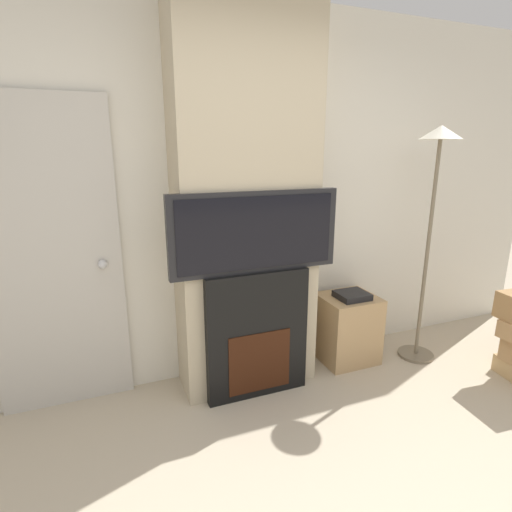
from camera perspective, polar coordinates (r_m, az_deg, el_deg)
wall_back at (r=2.97m, az=-3.04°, el=8.16°), size 6.00×0.06×2.70m
chimney_breast at (r=2.75m, az=-1.52°, el=7.63°), size 0.97×0.40×2.70m
fireplace at (r=2.84m, az=0.01°, el=-11.12°), size 0.73×0.15×0.91m
television at (r=2.60m, az=0.03°, el=3.41°), size 1.15×0.07×0.54m
floor_lamp at (r=3.36m, az=24.19°, el=8.99°), size 0.31×0.31×1.87m
media_stand at (r=3.42m, az=12.88°, el=-9.90°), size 0.44×0.40×0.60m
entry_door at (r=2.84m, az=-26.95°, el=-0.66°), size 0.83×0.09×2.03m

